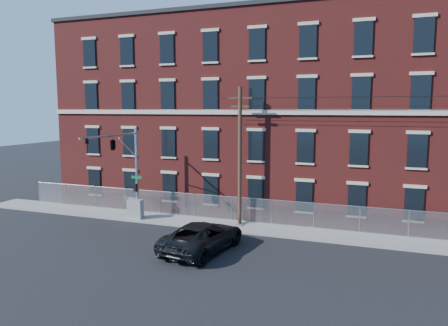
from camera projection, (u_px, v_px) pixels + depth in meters
ground at (182, 244)px, 26.81m from camera, size 140.00×140.00×0.00m
sidewalk at (383, 241)px, 27.34m from camera, size 65.00×3.00×0.12m
mill_building at (387, 114)px, 34.62m from camera, size 55.30×14.32×16.30m
chain_link_fence at (384, 221)px, 28.43m from camera, size 59.06×0.06×1.85m
traffic_signal_mast at (119, 153)px, 30.20m from camera, size 0.90×6.75×7.00m
utility_pole_near at (240, 153)px, 30.65m from camera, size 1.80×0.28×10.00m
pickup_truck at (203, 237)px, 25.51m from camera, size 3.85×6.75×1.77m
utility_cabinet at (135, 209)px, 32.67m from camera, size 1.20×0.63×1.47m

